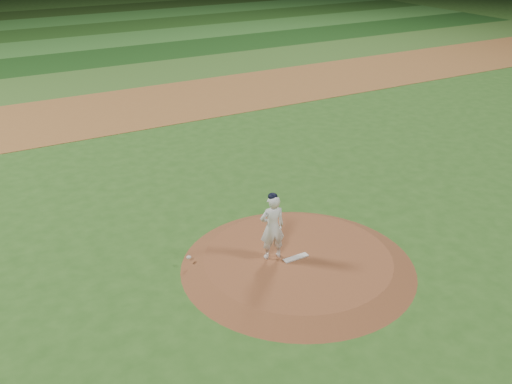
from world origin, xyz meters
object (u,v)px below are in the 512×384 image
Objects in this scene: rosin_bag at (189,257)px; pitcher_on_mound at (272,227)px; pitching_rubber at (296,258)px; pitchers_mound at (298,261)px.

pitcher_on_mound reaches higher than rosin_bag.
rosin_bag is (-2.18, 1.22, 0.02)m from pitching_rubber.
pitchers_mound is 0.16m from pitching_rubber.
rosin_bag reaches higher than pitchers_mound.
pitching_rubber is at bearing -34.71° from pitcher_on_mound.
pitchers_mound is at bearing -27.92° from rosin_bag.
rosin_bag is at bearing 152.08° from pitchers_mound.
pitchers_mound is 2.55m from rosin_bag.
pitcher_on_mound is (-0.46, 0.32, 0.80)m from pitching_rubber.
pitcher_on_mound is (1.71, -0.90, 0.78)m from rosin_bag.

